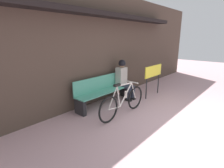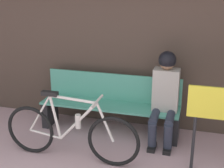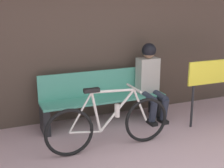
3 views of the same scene
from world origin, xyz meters
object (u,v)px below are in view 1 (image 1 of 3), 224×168
(park_bench_near, at_px, (104,91))
(bicycle, at_px, (123,102))
(signboard, at_px, (153,73))
(person_seated, at_px, (123,77))

(park_bench_near, distance_m, bicycle, 0.92)
(park_bench_near, relative_size, bicycle, 1.15)
(park_bench_near, distance_m, signboard, 1.78)
(park_bench_near, bearing_deg, signboard, -23.82)
(park_bench_near, bearing_deg, bicycle, -105.35)
(park_bench_near, distance_m, person_seated, 0.84)
(person_seated, bearing_deg, signboard, -36.38)
(park_bench_near, height_order, bicycle, bicycle)
(person_seated, bearing_deg, park_bench_near, 172.47)
(signboard, bearing_deg, park_bench_near, 156.18)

